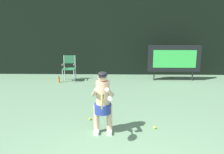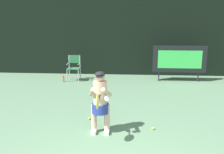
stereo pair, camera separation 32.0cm
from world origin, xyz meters
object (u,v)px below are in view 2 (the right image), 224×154
Objects in this scene: tennis_player at (100,100)px; tennis_racket at (98,101)px; scoreboard at (179,59)px; water_bottle at (64,79)px; tennis_ball_loose at (153,128)px; umpire_chair at (74,66)px; tennis_ball_spare at (89,118)px.

tennis_player is 2.41× the size of tennis_racket.
water_bottle is at bearing -174.10° from scoreboard.
scoreboard is 8.30× the size of water_bottle.
water_bottle is at bearing 114.54° from tennis_player.
water_bottle is 5.13m from tennis_player.
tennis_player is 1.46m from tennis_ball_loose.
umpire_chair is 4.47m from tennis_ball_spare.
tennis_racket reaches higher than tennis_ball_loose.
tennis_player reaches higher than tennis_ball_spare.
tennis_ball_loose is at bearing 31.57° from tennis_racket.
water_bottle is at bearing -139.97° from umpire_chair.
tennis_ball_loose is at bearing -17.06° from tennis_ball_spare.
tennis_ball_spare is (-0.41, 1.32, -0.93)m from tennis_racket.
tennis_racket is (2.13, -5.22, 0.84)m from water_bottle.
tennis_ball_spare is (-3.12, -4.40, -0.91)m from scoreboard.
tennis_racket is at bearing -115.34° from scoreboard.
water_bottle is (-4.84, -0.50, -0.82)m from scoreboard.
tennis_ball_spare is (-0.39, 0.73, -0.75)m from tennis_player.
tennis_racket reaches higher than umpire_chair.
tennis_player is (-2.73, -5.13, -0.16)m from scoreboard.
tennis_player is at bearing -118.06° from scoreboard.
tennis_ball_spare is at bearing 162.94° from tennis_ball_loose.
tennis_player is at bearing -70.79° from umpire_chair.
water_bottle is at bearing 113.86° from tennis_ball_spare.
tennis_ball_loose is at bearing 10.53° from tennis_player.
tennis_player reaches higher than water_bottle.
tennis_ball_spare is at bearing -72.43° from umpire_chair.
scoreboard reaches higher than tennis_racket.
scoreboard is 3.65× the size of tennis_racket.
water_bottle is 3.90× the size of tennis_ball_spare.
umpire_chair is at bearing 122.08° from tennis_ball_loose.
umpire_chair is 0.71m from water_bottle.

